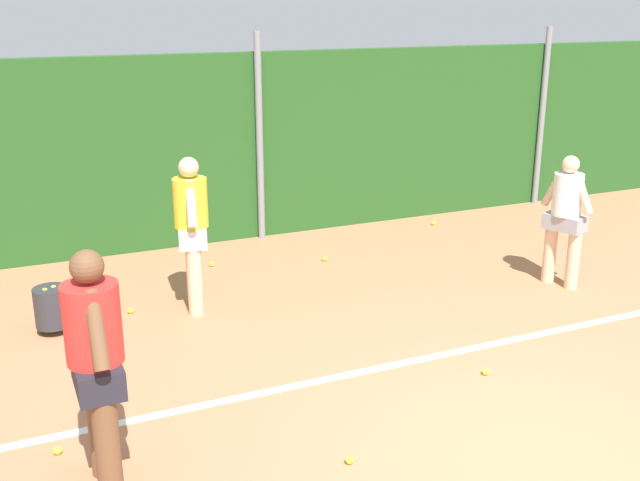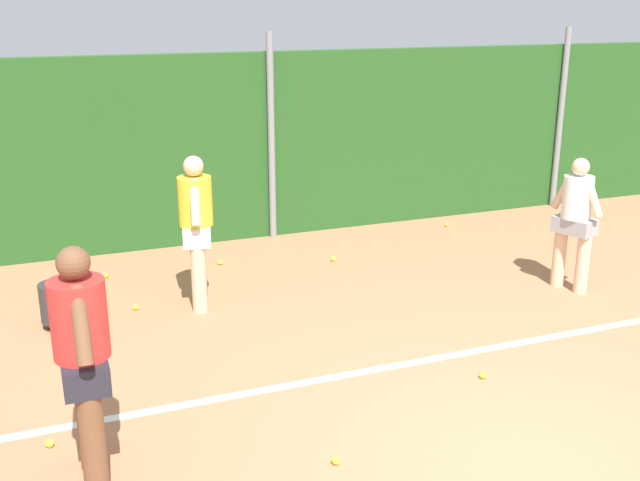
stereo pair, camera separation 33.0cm
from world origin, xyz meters
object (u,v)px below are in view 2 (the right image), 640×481
at_px(tennis_ball_5, 105,276).
at_px(tennis_ball_12, 333,259).
at_px(tennis_ball_7, 336,461).
at_px(tennis_ball_10, 220,262).
at_px(tennis_ball_0, 577,215).
at_px(tennis_ball_9, 483,375).
at_px(player_backcourt_far, 196,224).
at_px(ball_hopper, 57,302).
at_px(tennis_ball_3, 136,307).
at_px(player_foreground_near, 83,355).
at_px(tennis_ball_1, 50,443).
at_px(player_midcourt, 575,217).
at_px(tennis_ball_8, 447,225).

distance_m(tennis_ball_5, tennis_ball_12, 2.95).
xyz_separation_m(tennis_ball_5, tennis_ball_12, (2.92, -0.44, 0.00)).
xyz_separation_m(tennis_ball_7, tennis_ball_12, (1.72, 4.30, 0.00)).
bearing_deg(tennis_ball_7, tennis_ball_10, 86.71).
relative_size(tennis_ball_0, tennis_ball_9, 1.00).
relative_size(tennis_ball_10, tennis_ball_12, 1.00).
height_order(tennis_ball_0, tennis_ball_7, same).
xyz_separation_m(tennis_ball_0, tennis_ball_12, (-4.49, -0.61, 0.00)).
distance_m(player_backcourt_far, ball_hopper, 1.68).
bearing_deg(tennis_ball_5, tennis_ball_3, -79.86).
bearing_deg(tennis_ball_5, tennis_ball_12, -8.55).
bearing_deg(player_foreground_near, tennis_ball_1, 27.90).
bearing_deg(player_backcourt_far, tennis_ball_0, 114.99).
xyz_separation_m(player_foreground_near, tennis_ball_7, (1.71, -0.46, -0.97)).
xyz_separation_m(player_midcourt, tennis_ball_5, (-5.20, 2.39, -0.87)).
relative_size(ball_hopper, tennis_ball_1, 7.78).
height_order(tennis_ball_1, tennis_ball_5, same).
distance_m(player_backcourt_far, tennis_ball_1, 3.11).
relative_size(player_midcourt, ball_hopper, 3.13).
relative_size(player_midcourt, tennis_ball_7, 24.33).
xyz_separation_m(tennis_ball_1, tennis_ball_10, (2.28, 3.69, 0.00)).
distance_m(tennis_ball_1, tennis_ball_8, 7.25).
relative_size(player_backcourt_far, tennis_ball_0, 26.32).
height_order(ball_hopper, tennis_ball_10, ball_hopper).
bearing_deg(tennis_ball_12, player_foreground_near, -131.75).
xyz_separation_m(ball_hopper, tennis_ball_8, (5.76, 1.78, -0.26)).
xyz_separation_m(player_midcourt, ball_hopper, (-5.81, 1.02, -0.61)).
height_order(player_midcourt, tennis_ball_12, player_midcourt).
relative_size(tennis_ball_0, tennis_ball_8, 1.00).
relative_size(player_foreground_near, ball_hopper, 3.49).
bearing_deg(player_foreground_near, ball_hopper, 1.88).
distance_m(ball_hopper, tennis_ball_5, 1.52).
distance_m(player_midcourt, tennis_ball_3, 5.20).
bearing_deg(tennis_ball_5, tennis_ball_0, 1.29).
xyz_separation_m(player_midcourt, player_backcourt_far, (-4.27, 1.08, 0.07)).
distance_m(player_foreground_near, player_midcourt, 6.01).
height_order(player_midcourt, ball_hopper, player_midcourt).
relative_size(tennis_ball_5, tennis_ball_10, 1.00).
relative_size(player_backcourt_far, tennis_ball_12, 26.32).
bearing_deg(tennis_ball_0, tennis_ball_8, 173.63).
distance_m(tennis_ball_0, tennis_ball_12, 4.53).
distance_m(player_backcourt_far, tennis_ball_9, 3.50).
relative_size(player_midcourt, tennis_ball_0, 24.33).
bearing_deg(tennis_ball_8, tennis_ball_7, -127.45).
height_order(player_backcourt_far, tennis_ball_1, player_backcourt_far).
xyz_separation_m(tennis_ball_0, tennis_ball_1, (-8.21, -3.89, 0.00)).
bearing_deg(tennis_ball_8, tennis_ball_1, -145.20).
xyz_separation_m(player_foreground_near, tennis_ball_12, (3.43, 3.84, -0.97)).
height_order(tennis_ball_1, tennis_ball_12, same).
distance_m(tennis_ball_3, tennis_ball_8, 5.19).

